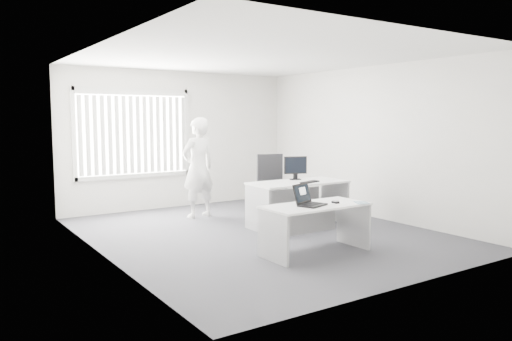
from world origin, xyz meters
TOP-DOWN VIEW (x-y plane):
  - ground at (0.00, 0.00)m, footprint 6.00×6.00m
  - wall_back at (0.00, 3.00)m, footprint 5.00×0.02m
  - wall_front at (0.00, -3.00)m, footprint 5.00×0.02m
  - wall_left at (-2.50, 0.00)m, footprint 0.02×6.00m
  - wall_right at (2.50, 0.00)m, footprint 0.02×6.00m
  - ceiling at (0.00, 0.00)m, footprint 5.00×6.00m
  - window at (-1.00, 2.96)m, footprint 2.32×0.06m
  - blinds at (-1.00, 2.90)m, footprint 2.20×0.10m
  - desk_near at (-0.03, -1.40)m, footprint 1.49×0.71m
  - desk_far at (0.85, 0.10)m, footprint 1.70×0.83m
  - office_chair at (0.87, 0.88)m, footprint 0.83×0.83m
  - person at (-0.22, 1.74)m, footprint 0.74×0.54m
  - laptop at (-0.14, -1.46)m, footprint 0.47×0.44m
  - paper_sheet at (0.36, -1.46)m, footprint 0.36×0.28m
  - mouse at (0.25, -1.48)m, footprint 0.06×0.10m
  - booklet at (0.57, -1.66)m, footprint 0.23×0.26m
  - keyboard at (0.93, -0.11)m, footprint 0.42×0.24m
  - monitor at (0.97, 0.34)m, footprint 0.43×0.26m

SIDE VIEW (x-z plane):
  - ground at x=0.00m, z-range 0.00..0.00m
  - office_chair at x=0.87m, z-range -0.22..0.96m
  - desk_near at x=-0.03m, z-range 0.15..0.83m
  - desk_far at x=0.85m, z-range 0.17..0.94m
  - paper_sheet at x=0.36m, z-range 0.68..0.68m
  - booklet at x=0.57m, z-range 0.68..0.69m
  - mouse at x=0.25m, z-range 0.68..0.72m
  - keyboard at x=0.93m, z-range 0.77..0.79m
  - laptop at x=-0.14m, z-range 0.68..0.97m
  - person at x=-0.22m, z-range 0.00..1.86m
  - monitor at x=0.97m, z-range 0.77..1.18m
  - wall_back at x=0.00m, z-range 0.00..2.80m
  - wall_front at x=0.00m, z-range 0.00..2.80m
  - wall_left at x=-2.50m, z-range 0.00..2.80m
  - wall_right at x=2.50m, z-range 0.00..2.80m
  - blinds at x=-1.00m, z-range 0.77..2.27m
  - window at x=-1.00m, z-range 0.67..2.43m
  - ceiling at x=0.00m, z-range 2.79..2.81m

